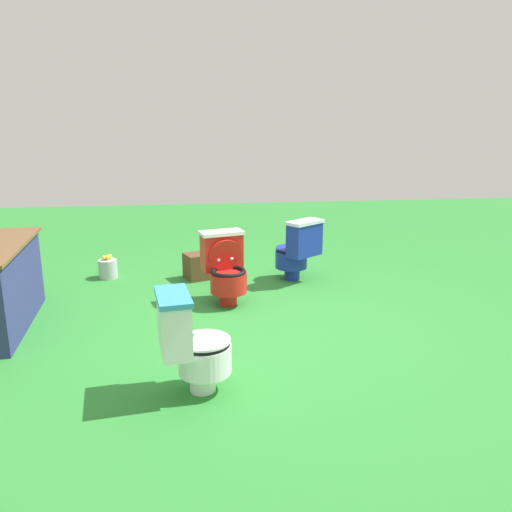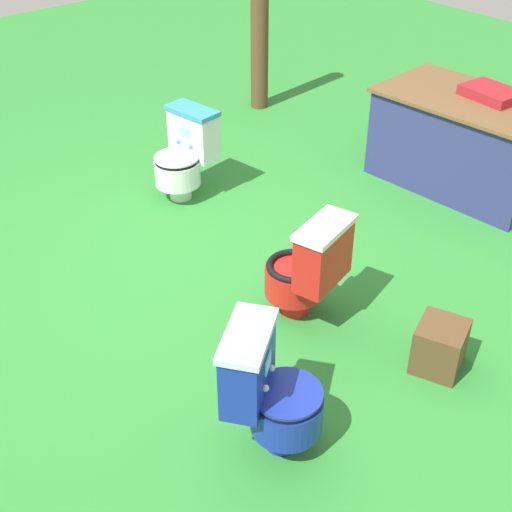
% 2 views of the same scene
% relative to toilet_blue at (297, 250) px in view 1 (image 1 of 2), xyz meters
% --- Properties ---
extents(ground, '(14.00, 14.00, 0.00)m').
position_rel_toilet_blue_xyz_m(ground, '(-1.37, 0.61, -0.37)').
color(ground, '#2D8433').
extents(toilet_blue, '(0.63, 0.61, 0.73)m').
position_rel_toilet_blue_xyz_m(toilet_blue, '(0.00, 0.00, 0.00)').
color(toilet_blue, '#192D9E').
rests_on(toilet_blue, ground).
extents(toilet_white, '(0.47, 0.54, 0.73)m').
position_rel_toilet_blue_xyz_m(toilet_white, '(-2.41, 1.21, 0.00)').
color(toilet_white, white).
rests_on(toilet_white, ground).
extents(toilet_red, '(0.58, 0.52, 0.73)m').
position_rel_toilet_blue_xyz_m(toilet_red, '(-0.63, 0.86, 0.00)').
color(toilet_red, red).
rests_on(toilet_red, ground).
extents(small_crate, '(0.36, 0.37, 0.30)m').
position_rel_toilet_blue_xyz_m(small_crate, '(0.22, 1.13, -0.22)').
color(small_crate, brown).
rests_on(small_crate, ground).
extents(lemon_bucket, '(0.22, 0.22, 0.28)m').
position_rel_toilet_blue_xyz_m(lemon_bucket, '(0.38, 2.19, -0.25)').
color(lemon_bucket, '#B7B7BF').
rests_on(lemon_bucket, ground).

